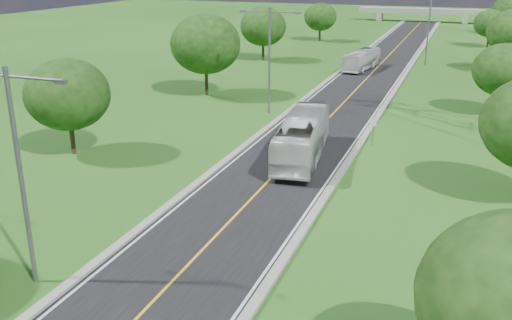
# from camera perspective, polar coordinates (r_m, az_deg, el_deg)

# --- Properties ---
(ground) EXTENTS (260.00, 260.00, 0.00)m
(ground) POSITION_cam_1_polar(r_m,az_deg,el_deg) (68.57, 10.25, 7.19)
(ground) COLOR #204F16
(ground) RESTS_ON ground
(road) EXTENTS (8.00, 150.00, 0.06)m
(road) POSITION_cam_1_polar(r_m,az_deg,el_deg) (74.36, 11.12, 8.10)
(road) COLOR black
(road) RESTS_ON ground
(curb_left) EXTENTS (0.50, 150.00, 0.22)m
(curb_left) POSITION_cam_1_polar(r_m,az_deg,el_deg) (75.13, 7.90, 8.45)
(curb_left) COLOR gray
(curb_left) RESTS_ON ground
(curb_right) EXTENTS (0.50, 150.00, 0.22)m
(curb_right) POSITION_cam_1_polar(r_m,az_deg,el_deg) (73.80, 14.40, 7.83)
(curb_right) COLOR gray
(curb_right) RESTS_ON ground
(speed_limit_sign) EXTENTS (0.55, 0.09, 2.40)m
(speed_limit_sign) POSITION_cam_1_polar(r_m,az_deg,el_deg) (46.26, 11.64, 3.30)
(speed_limit_sign) COLOR slate
(speed_limit_sign) RESTS_ON ground
(overpass) EXTENTS (30.00, 3.00, 3.20)m
(overpass) POSITION_cam_1_polar(r_m,az_deg,el_deg) (147.02, 16.27, 14.05)
(overpass) COLOR gray
(overpass) RESTS_ON ground
(streetlight_near_left) EXTENTS (5.90, 0.25, 10.00)m
(streetlight_near_left) POSITION_cam_1_polar(r_m,az_deg,el_deg) (26.54, -22.67, -0.03)
(streetlight_near_left) COLOR slate
(streetlight_near_left) RESTS_ON ground
(streetlight_mid_left) EXTENTS (5.90, 0.25, 10.00)m
(streetlight_mid_left) POSITION_cam_1_polar(r_m,az_deg,el_deg) (54.66, 1.35, 10.79)
(streetlight_mid_left) COLOR slate
(streetlight_mid_left) RESTS_ON ground
(streetlight_far_right) EXTENTS (5.90, 0.25, 10.00)m
(streetlight_far_right) POSITION_cam_1_polar(r_m,az_deg,el_deg) (84.68, 16.91, 13.03)
(streetlight_far_right) COLOR slate
(streetlight_far_right) RESTS_ON ground
(tree_lb) EXTENTS (6.30, 6.30, 7.33)m
(tree_lb) POSITION_cam_1_polar(r_m,az_deg,el_deg) (44.89, -18.33, 6.24)
(tree_lb) COLOR black
(tree_lb) RESTS_ON ground
(tree_lc) EXTENTS (7.56, 7.56, 8.79)m
(tree_lc) POSITION_cam_1_polar(r_m,az_deg,el_deg) (62.67, -5.08, 11.48)
(tree_lc) COLOR black
(tree_lc) RESTS_ON ground
(tree_ld) EXTENTS (6.72, 6.72, 7.82)m
(tree_ld) POSITION_cam_1_polar(r_m,az_deg,el_deg) (85.55, 0.72, 13.22)
(tree_ld) COLOR black
(tree_ld) RESTS_ON ground
(tree_le) EXTENTS (5.88, 5.88, 6.84)m
(tree_le) POSITION_cam_1_polar(r_m,az_deg,el_deg) (107.77, 6.45, 14.04)
(tree_le) COLOR black
(tree_le) RESTS_ON ground
(tree_rc) EXTENTS (5.88, 5.88, 6.84)m
(tree_rc) POSITION_cam_1_polar(r_m,az_deg,el_deg) (59.00, 23.61, 8.24)
(tree_rc) COLOR black
(tree_rc) RESTS_ON ground
(tree_re) EXTENTS (5.46, 5.46, 6.35)m
(tree_re) POSITION_cam_1_polar(r_m,az_deg,el_deg) (106.61, 22.38, 12.53)
(tree_re) COLOR black
(tree_re) RESTS_ON ground
(tree_rf) EXTENTS (6.30, 6.30, 7.33)m
(tree_rf) POSITION_cam_1_polar(r_m,az_deg,el_deg) (126.61, 23.90, 13.48)
(tree_rf) COLOR black
(tree_rf) RESTS_ON ground
(bus_outbound) EXTENTS (4.26, 12.00, 3.27)m
(bus_outbound) POSITION_cam_1_polar(r_m,az_deg,el_deg) (42.34, 4.65, 2.28)
(bus_outbound) COLOR silver
(bus_outbound) RESTS_ON road
(bus_inbound) EXTENTS (3.61, 9.84, 2.68)m
(bus_inbound) POSITION_cam_1_polar(r_m,az_deg,el_deg) (79.52, 10.54, 9.85)
(bus_inbound) COLOR silver
(bus_inbound) RESTS_ON road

